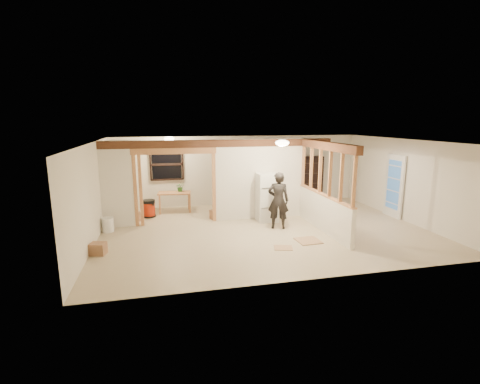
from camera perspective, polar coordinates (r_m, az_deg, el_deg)
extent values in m
cube|color=#BEAB8D|center=(9.99, 3.99, -6.18)|extent=(9.00, 6.50, 0.01)
cube|color=white|center=(9.52, 4.20, 8.32)|extent=(9.00, 6.50, 0.01)
cube|color=silver|center=(12.78, -0.14, 3.57)|extent=(9.00, 0.01, 2.50)
cube|color=silver|center=(6.72, 12.17, -4.18)|extent=(9.00, 0.01, 2.50)
cube|color=silver|center=(9.43, -23.09, -0.30)|extent=(0.01, 6.50, 2.50)
cube|color=silver|center=(11.79, 25.53, 1.73)|extent=(0.01, 6.50, 2.50)
cube|color=silver|center=(10.53, -19.57, 1.13)|extent=(0.90, 0.12, 2.50)
cube|color=silver|center=(10.87, 3.27, 2.11)|extent=(2.80, 0.12, 2.50)
cube|color=tan|center=(10.48, -10.53, 0.74)|extent=(2.46, 0.14, 2.20)
cube|color=#57301D|center=(10.47, -3.05, 7.98)|extent=(7.00, 0.18, 0.22)
cube|color=#57301D|center=(9.76, 13.99, 7.38)|extent=(0.18, 3.30, 0.22)
cube|color=silver|center=(10.06, 13.47, -3.35)|extent=(0.12, 3.20, 1.00)
cube|color=tan|center=(9.83, 13.79, 3.19)|extent=(0.14, 3.20, 1.32)
cube|color=black|center=(12.36, -11.94, 4.44)|extent=(1.12, 0.10, 1.10)
cube|color=white|center=(12.09, 23.97, 0.89)|extent=(0.12, 0.86, 2.00)
ellipsoid|color=#FFEABF|center=(9.15, 6.94, 8.00)|extent=(0.36, 0.36, 0.16)
ellipsoid|color=#FFEABF|center=(11.41, -11.54, 8.57)|extent=(0.32, 0.32, 0.14)
ellipsoid|color=#FFD88C|center=(10.76, -8.70, 6.89)|extent=(0.07, 0.07, 0.07)
cube|color=silver|center=(10.67, 4.46, -0.87)|extent=(0.61, 0.59, 1.48)
imported|color=black|center=(9.92, 6.30, -1.39)|extent=(0.70, 0.58, 1.65)
cube|color=tan|center=(11.97, -10.68, -1.62)|extent=(1.14, 0.66, 0.68)
imported|color=#285721|center=(11.94, -9.76, 0.84)|extent=(0.33, 0.30, 0.32)
cylinder|color=#A3210A|center=(11.53, -14.72, -2.61)|extent=(0.56, 0.56, 0.57)
cube|color=black|center=(13.52, 11.59, 2.12)|extent=(0.86, 0.29, 1.72)
cylinder|color=white|center=(10.39, -20.86, -5.05)|extent=(0.36, 0.36, 0.40)
cube|color=#9C6B4B|center=(10.99, -3.95, -3.70)|extent=(0.41, 0.39, 0.29)
cube|color=#9C6B4B|center=(11.20, -16.82, -3.92)|extent=(0.38, 0.38, 0.28)
cube|color=#9C6B4B|center=(8.78, -22.26, -8.61)|extent=(0.40, 0.36, 0.28)
cube|color=tan|center=(9.21, 11.14, -7.84)|extent=(0.61, 0.61, 0.02)
cube|color=tan|center=(8.64, 7.09, -9.06)|extent=(0.52, 0.46, 0.01)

